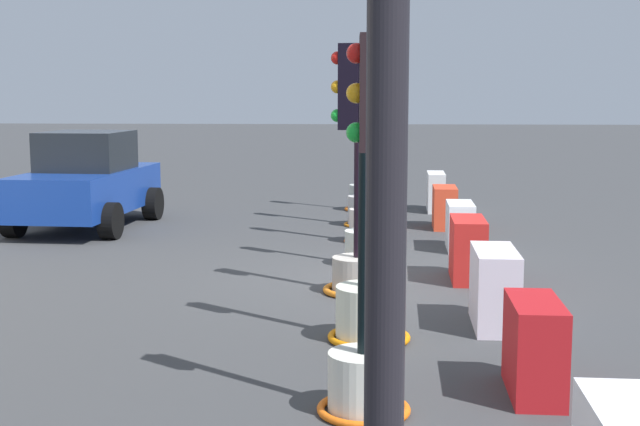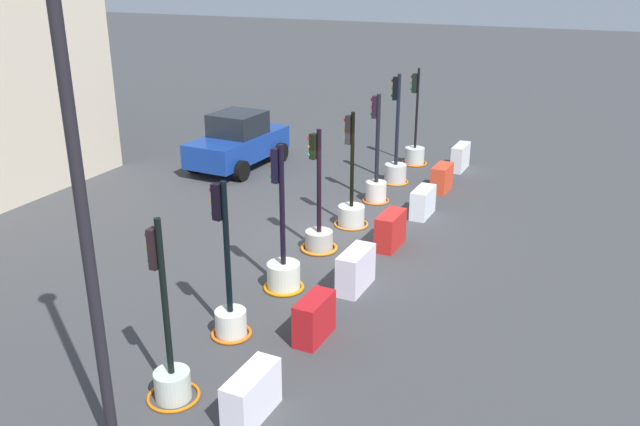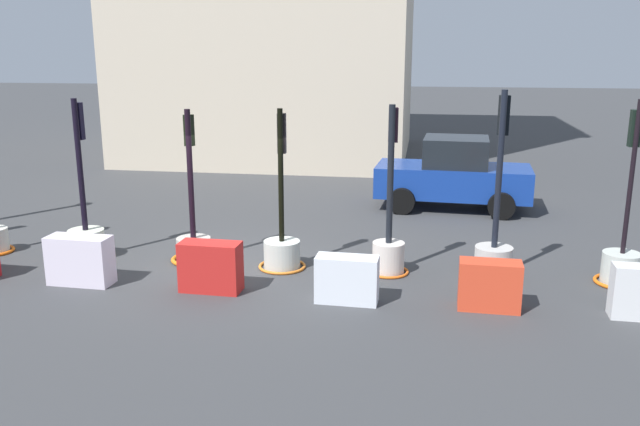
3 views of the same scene
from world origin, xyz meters
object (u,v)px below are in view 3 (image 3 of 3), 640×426
object	(u,v)px
car_blue_estate	(453,175)
traffic_light_7	(622,257)
construction_barrier_5	(490,285)
traffic_light_3	(193,239)
construction_barrier_2	(80,260)
traffic_light_5	(389,242)
traffic_light_2	(86,234)
construction_barrier_3	(211,267)
traffic_light_6	(494,247)
traffic_light_4	(282,244)
construction_barrier_4	(347,279)

from	to	relation	value
car_blue_estate	traffic_light_7	bearing A→B (deg)	-62.53
construction_barrier_5	traffic_light_3	bearing A→B (deg)	163.80
construction_barrier_2	traffic_light_5	bearing A→B (deg)	15.12
construction_barrier_2	construction_barrier_5	distance (m)	7.12
traffic_light_2	construction_barrier_5	xyz separation A→B (m)	(7.75, -1.46, -0.09)
traffic_light_2	car_blue_estate	world-z (taller)	traffic_light_2
traffic_light_2	construction_barrier_3	bearing A→B (deg)	-24.39
traffic_light_2	traffic_light_3	xyz separation A→B (m)	(2.19, 0.15, -0.04)
traffic_light_7	construction_barrier_5	size ratio (longest dim) A/B	3.30
construction_barrier_3	construction_barrier_5	xyz separation A→B (m)	(4.71, -0.08, -0.03)
construction_barrier_5	traffic_light_6	bearing A→B (deg)	82.42
traffic_light_4	car_blue_estate	size ratio (longest dim) A/B	0.76
traffic_light_6	traffic_light_5	bearing A→B (deg)	-179.10
traffic_light_6	construction_barrier_4	size ratio (longest dim) A/B	3.27
construction_barrier_3	traffic_light_6	bearing A→B (deg)	16.61
traffic_light_2	traffic_light_4	bearing A→B (deg)	0.35
traffic_light_4	construction_barrier_5	distance (m)	4.03
traffic_light_3	construction_barrier_3	distance (m)	1.76
traffic_light_3	construction_barrier_4	xyz separation A→B (m)	(3.25, -1.67, -0.07)
traffic_light_3	construction_barrier_2	size ratio (longest dim) A/B	2.61
traffic_light_6	construction_barrier_3	size ratio (longest dim) A/B	3.20
construction_barrier_3	construction_barrier_2	bearing A→B (deg)	-179.39
traffic_light_5	car_blue_estate	world-z (taller)	traffic_light_5
traffic_light_4	traffic_light_2	bearing A→B (deg)	-179.65
construction_barrier_5	car_blue_estate	xyz separation A→B (m)	(-0.35, 6.93, 0.48)
car_blue_estate	traffic_light_6	bearing A→B (deg)	-84.10
traffic_light_7	car_blue_estate	size ratio (longest dim) A/B	0.81
traffic_light_7	construction_barrier_5	bearing A→B (deg)	-146.98
construction_barrier_4	car_blue_estate	bearing A→B (deg)	74.33
traffic_light_7	construction_barrier_2	xyz separation A→B (m)	(-9.55, -1.52, -0.06)
traffic_light_2	traffic_light_5	distance (m)	6.04
construction_barrier_2	traffic_light_2	bearing A→B (deg)	114.22
construction_barrier_4	construction_barrier_5	bearing A→B (deg)	1.43
traffic_light_3	traffic_light_5	size ratio (longest dim) A/B	0.95
traffic_light_5	traffic_light_7	bearing A→B (deg)	0.85
traffic_light_2	construction_barrier_2	world-z (taller)	traffic_light_2
traffic_light_3	construction_barrier_4	world-z (taller)	traffic_light_3
traffic_light_5	construction_barrier_2	xyz separation A→B (m)	(-5.41, -1.46, -0.16)
car_blue_estate	construction_barrier_4	bearing A→B (deg)	-105.67
traffic_light_4	traffic_light_5	distance (m)	2.04
traffic_light_6	construction_barrier_3	distance (m)	5.13
construction_barrier_5	construction_barrier_3	bearing A→B (deg)	178.99
construction_barrier_3	construction_barrier_4	xyz separation A→B (m)	(2.40, -0.14, -0.04)
traffic_light_2	construction_barrier_4	world-z (taller)	traffic_light_2
car_blue_estate	traffic_light_2	bearing A→B (deg)	-143.58
traffic_light_3	construction_barrier_4	size ratio (longest dim) A/B	2.86
traffic_light_4	traffic_light_7	size ratio (longest dim) A/B	0.93
construction_barrier_3	car_blue_estate	size ratio (longest dim) A/B	0.26
traffic_light_7	construction_barrier_2	bearing A→B (deg)	-170.94
traffic_light_2	traffic_light_5	xyz separation A→B (m)	(6.04, 0.05, 0.10)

